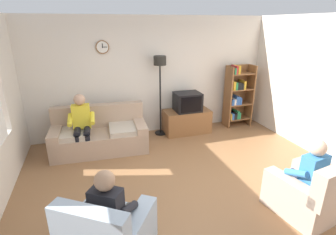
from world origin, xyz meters
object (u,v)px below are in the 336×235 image
(bookshelf, at_px, (237,95))
(armchair_near_bookshelf, at_px, (308,194))
(tv_stand, at_px, (187,121))
(person_on_couch, at_px, (82,122))
(couch, at_px, (100,136))
(tv, at_px, (188,102))
(floor_lamp, at_px, (160,74))
(person_in_left_armchair, at_px, (112,208))
(person_in_right_armchair, at_px, (306,172))

(bookshelf, xyz_separation_m, armchair_near_bookshelf, (-0.84, -3.27, -0.51))
(tv_stand, bearing_deg, person_on_couch, -169.61)
(couch, xyz_separation_m, armchair_near_bookshelf, (2.62, -2.87, -0.02))
(tv_stand, bearing_deg, tv, -90.00)
(bookshelf, distance_m, person_on_couch, 3.82)
(couch, distance_m, bookshelf, 3.51)
(tv, xyz_separation_m, person_on_couch, (-2.40, -0.42, -0.08))
(floor_lamp, bearing_deg, person_in_left_armchair, -115.03)
(tv, relative_size, person_in_right_armchair, 0.54)
(tv, bearing_deg, person_in_right_armchair, -80.20)
(tv, bearing_deg, tv_stand, 90.00)
(bookshelf, xyz_separation_m, person_on_couch, (-3.78, -0.51, -0.10))
(couch, bearing_deg, tv, 8.38)
(tv, relative_size, person_on_couch, 0.48)
(tv, xyz_separation_m, armchair_near_bookshelf, (0.55, -3.17, -0.49))
(person_in_left_armchair, bearing_deg, person_in_right_armchair, -1.30)
(person_on_couch, bearing_deg, bookshelf, 7.64)
(person_in_right_armchair, bearing_deg, tv, 99.80)
(floor_lamp, distance_m, person_in_left_armchair, 3.58)
(tv_stand, relative_size, bookshelf, 0.70)
(armchair_near_bookshelf, xyz_separation_m, person_on_couch, (-2.95, 2.76, 0.41))
(armchair_near_bookshelf, relative_size, person_in_left_armchair, 0.90)
(tv_stand, distance_m, tv, 0.50)
(bookshelf, relative_size, person_on_couch, 1.26)
(tv, relative_size, floor_lamp, 0.32)
(floor_lamp, bearing_deg, armchair_near_bookshelf, -70.30)
(armchair_near_bookshelf, bearing_deg, tv_stand, 99.73)
(tv, relative_size, armchair_near_bookshelf, 0.60)
(bookshelf, distance_m, person_in_right_armchair, 3.29)
(couch, relative_size, floor_lamp, 1.05)
(armchair_near_bookshelf, distance_m, person_in_left_armchair, 2.67)
(couch, relative_size, person_in_left_armchair, 1.74)
(floor_lamp, height_order, person_in_right_armchair, floor_lamp)
(tv_stand, bearing_deg, floor_lamp, 171.10)
(bookshelf, height_order, person_on_couch, bookshelf)
(tv_stand, relative_size, floor_lamp, 0.59)
(bookshelf, bearing_deg, person_in_left_armchair, -138.20)
(armchair_near_bookshelf, distance_m, person_in_right_armchair, 0.33)
(floor_lamp, xyz_separation_m, armchair_near_bookshelf, (1.18, -3.30, -1.16))
(bookshelf, bearing_deg, person_on_couch, -172.36)
(couch, height_order, person_in_left_armchair, person_in_left_armchair)
(tv_stand, height_order, tv, tv)
(floor_lamp, bearing_deg, couch, -163.43)
(armchair_near_bookshelf, xyz_separation_m, person_in_right_armchair, (-0.02, 0.09, 0.32))
(tv, height_order, floor_lamp, floor_lamp)
(tv_stand, height_order, person_in_left_armchair, person_in_left_armchair)
(tv_stand, distance_m, person_on_couch, 2.47)
(couch, relative_size, tv, 3.24)
(bookshelf, height_order, armchair_near_bookshelf, bookshelf)
(person_on_couch, relative_size, person_in_left_armchair, 1.11)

